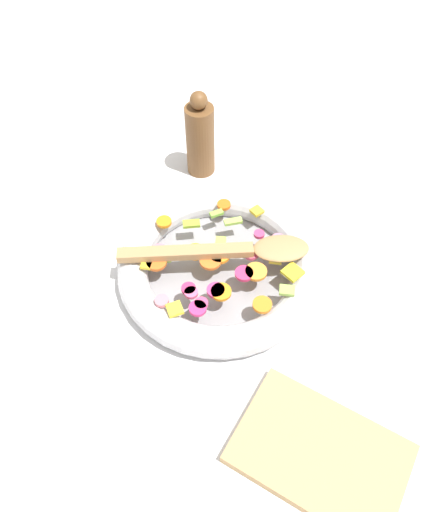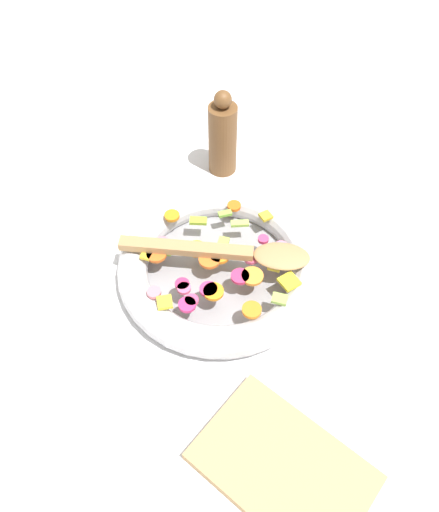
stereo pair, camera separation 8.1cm
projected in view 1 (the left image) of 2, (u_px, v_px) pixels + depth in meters
ground_plane at (219, 274)px, 0.85m from camera, size 4.00×4.00×0.00m
skillet at (219, 266)px, 0.83m from camera, size 0.34×0.34×0.05m
chopped_vegetables at (218, 264)px, 0.79m from camera, size 0.27×0.27×0.01m
wooden_spoon at (235, 250)px, 0.80m from camera, size 0.28×0.20×0.01m
pepper_mill at (200, 138)px, 0.95m from camera, size 0.05×0.05×0.18m
cutting_board at (320, 454)px, 0.65m from camera, size 0.22×0.15×0.02m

